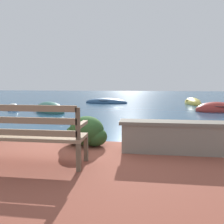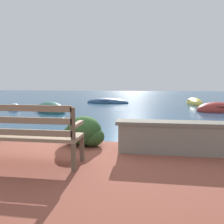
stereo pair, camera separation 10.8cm
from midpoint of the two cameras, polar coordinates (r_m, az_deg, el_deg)
ground_plane at (r=4.83m, az=-6.00°, el=-9.97°), size 80.00×80.00×0.00m
park_bench at (r=3.51m, az=-20.76°, el=-5.13°), size 1.65×0.48×0.93m
stone_wall at (r=4.03m, az=16.66°, el=-6.30°), size 2.04×0.39×0.56m
hedge_clump_left at (r=4.39m, az=-6.73°, el=-5.35°), size 0.86×0.62×0.59m
hedge_clump_centre at (r=4.33m, az=24.48°, el=-6.35°), size 0.81×0.58×0.55m
rowboat_nearest at (r=11.81m, az=-15.50°, el=0.50°), size 2.59×2.47×0.89m
rowboat_mid at (r=12.79m, az=25.93°, el=0.53°), size 2.54×1.90×0.85m
rowboat_far at (r=16.28m, az=-1.01°, el=2.53°), size 3.44×1.87×0.65m
rowboat_outer at (r=16.62m, az=20.87°, el=2.18°), size 0.98×2.79×0.79m
mooring_buoy at (r=13.25m, az=-23.92°, el=0.94°), size 0.60×0.60×0.55m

